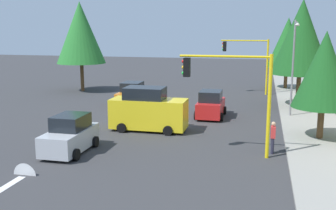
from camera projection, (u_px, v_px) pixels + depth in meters
ground_plane at (155, 123)px, 27.72m from camera, size 120.00×120.00×0.00m
sidewalk_kerb at (307, 114)px, 30.10m from camera, size 80.00×4.00×0.15m
lane_arrow_near at (18, 179)px, 17.40m from camera, size 2.40×1.10×1.10m
traffic_signal_far_left at (248, 55)px, 39.09m from camera, size 0.36×4.59×5.37m
traffic_signal_near_left at (231, 84)px, 20.01m from camera, size 0.36×4.59×5.22m
street_lamp_curbside at (294, 58)px, 28.26m from camera, size 2.15×0.28×7.00m
tree_roadside_mid at (301, 37)px, 32.01m from camera, size 4.75×4.75×8.71m
tree_roadside_near at (324, 70)px, 22.65m from camera, size 3.47×3.47×6.31m
tree_roadside_far at (288, 43)px, 41.83m from camera, size 4.11×4.11×7.50m
tree_opposite_side at (80, 33)px, 40.55m from camera, size 4.93×4.93×9.05m
delivery_van_yellow at (148, 110)px, 25.54m from camera, size 2.22×4.80×2.77m
car_silver at (70, 135)px, 21.09m from camera, size 3.80×2.04×1.98m
car_red at (211, 105)px, 29.36m from camera, size 3.74×2.04×1.98m
car_orange at (132, 95)px, 33.70m from camera, size 3.61×2.09×1.98m
pedestrian_crossing at (273, 137)px, 20.83m from camera, size 0.40×0.24×1.70m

